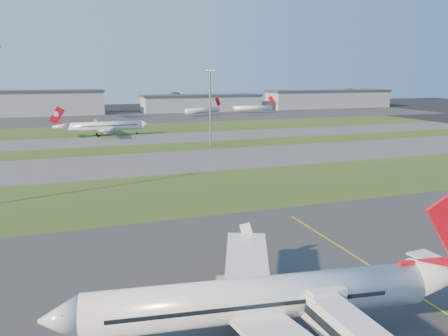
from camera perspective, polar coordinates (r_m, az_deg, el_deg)
name	(u,v)px	position (r m, az deg, el deg)	size (l,w,h in m)	color
ground	(385,308)	(50.43, 20.33, -16.78)	(700.00, 700.00, 0.00)	black
apron_near	(385,308)	(50.43, 20.33, -16.77)	(300.00, 70.00, 0.01)	#333335
grass_strip_a	(222,188)	(93.41, -0.22, -2.69)	(300.00, 34.00, 0.01)	#334E1A
taxiway_a	(184,161)	(124.32, -5.18, 0.95)	(300.00, 32.00, 0.01)	#515154
grass_strip_b	(166,147)	(148.33, -7.55, 2.69)	(300.00, 18.00, 0.01)	#334E1A
taxiway_b	(154,139)	(169.70, -9.08, 3.80)	(300.00, 26.00, 0.01)	#515154
grass_strip_c	(141,129)	(202.01, -10.77, 5.03)	(300.00, 40.00, 0.01)	#334E1A
apron_far	(125,117)	(261.19, -12.77, 6.47)	(400.00, 80.00, 0.01)	#333335
yellow_line	(424,300)	(53.50, 24.63, -15.41)	(0.25, 60.00, 0.02)	gold
airliner_parked	(263,299)	(40.66, 5.10, -16.71)	(37.74, 31.83, 11.81)	white
airliner_taxiing	(105,126)	(180.94, -15.28, 5.26)	(35.27, 29.90, 11.00)	white
mini_jet_near	(203,110)	(265.37, -2.80, 7.54)	(26.37, 14.46, 9.48)	white
mini_jet_far	(252,108)	(284.80, 3.72, 7.83)	(28.46, 7.61, 9.48)	white
light_mast_centre	(210,103)	(148.53, -1.81, 8.55)	(3.20, 0.70, 25.80)	gray
hangar_west	(43,103)	(289.31, -22.51, 7.89)	(71.40, 23.00, 15.20)	#929599
hangar_east	(202,103)	(301.09, -2.95, 8.51)	(81.60, 23.00, 11.20)	#929599
hangar_far_east	(329,99)	(342.80, 13.50, 8.78)	(96.90, 23.00, 13.20)	#929599
tree_mid_west	(86,104)	(300.13, -17.58, 8.00)	(9.90, 9.90, 10.80)	black
tree_mid_east	(175,100)	(310.77, -6.37, 8.78)	(11.55, 11.55, 12.60)	black
tree_east	(274,100)	(333.82, 6.51, 8.88)	(10.45, 10.45, 11.40)	black
tree_far_east	(350,96)	(372.74, 16.11, 9.00)	(12.65, 12.65, 13.80)	black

